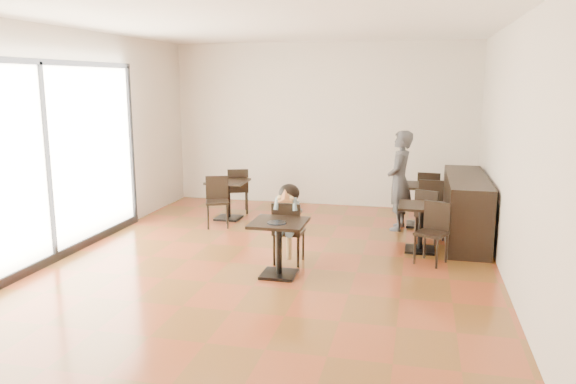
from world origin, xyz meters
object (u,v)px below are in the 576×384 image
(child_chair, at_px, (289,232))
(chair_mid_b, at_px, (431,234))
(chair_left_a, at_px, (238,190))
(chair_back_a, at_px, (429,195))
(cafe_table_mid, at_px, (421,228))
(chair_mid_a, at_px, (430,215))
(chair_back_b, at_px, (430,209))
(cafe_table_left, at_px, (228,200))
(cafe_table_back, at_px, (420,205))
(adult_patron, at_px, (400,181))
(child, at_px, (289,224))
(child_table, at_px, (279,249))
(chair_left_b, at_px, (217,202))

(child_chair, relative_size, chair_mid_b, 1.04)
(chair_left_a, distance_m, chair_back_a, 3.53)
(cafe_table_mid, xyz_separation_m, chair_mid_a, (0.14, 0.55, 0.07))
(chair_mid_a, bearing_deg, chair_back_a, -65.26)
(chair_mid_a, bearing_deg, chair_back_b, -64.34)
(chair_left_a, bearing_deg, chair_back_b, 145.92)
(chair_back_a, bearing_deg, chair_back_b, 95.36)
(cafe_table_left, height_order, chair_mid_b, chair_mid_b)
(cafe_table_left, xyz_separation_m, cafe_table_back, (3.37, 0.29, 0.01))
(chair_back_b, bearing_deg, cafe_table_mid, -92.67)
(adult_patron, distance_m, chair_back_a, 1.06)
(child_chair, relative_size, chair_left_a, 1.01)
(chair_back_b, bearing_deg, child, -129.37)
(child_table, relative_size, child_chair, 0.83)
(cafe_table_mid, bearing_deg, chair_left_b, 169.19)
(chair_mid_a, xyz_separation_m, chair_left_b, (-3.52, 0.10, 0.01))
(adult_patron, relative_size, chair_back_b, 1.90)
(chair_mid_b, xyz_separation_m, chair_left_b, (-3.52, 1.20, 0.01))
(chair_mid_a, bearing_deg, chair_mid_b, 114.41)
(cafe_table_mid, xyz_separation_m, cafe_table_left, (-3.38, 1.20, 0.01))
(adult_patron, xyz_separation_m, cafe_table_left, (-3.01, 0.01, -0.48))
(child_table, distance_m, child_chair, 0.55)
(child_chair, height_order, adult_patron, adult_patron)
(cafe_table_back, xyz_separation_m, chair_left_a, (-3.37, 0.26, 0.06))
(child_chair, distance_m, cafe_table_back, 3.01)
(chair_left_a, relative_size, chair_left_b, 1.00)
(cafe_table_back, distance_m, chair_back_a, 0.57)
(child_chair, relative_size, chair_left_b, 1.01)
(child, relative_size, chair_left_b, 1.28)
(chair_left_b, bearing_deg, cafe_table_left, 68.88)
(cafe_table_back, height_order, chair_back_a, chair_back_a)
(chair_mid_b, relative_size, chair_back_b, 0.96)
(child, bearing_deg, cafe_table_mid, 28.85)
(cafe_table_back, xyz_separation_m, chair_back_a, (0.15, 0.55, 0.07))
(cafe_table_back, xyz_separation_m, chair_left_b, (-3.37, -0.84, 0.06))
(cafe_table_back, bearing_deg, cafe_table_left, -175.05)
(child, distance_m, chair_left_a, 3.17)
(child_chair, height_order, cafe_table_back, child_chair)
(chair_mid_b, bearing_deg, child, -143.21)
(chair_back_a, bearing_deg, cafe_table_back, 80.40)
(adult_patron, height_order, cafe_table_left, adult_patron)
(cafe_table_back, bearing_deg, child_table, -120.06)
(chair_back_a, bearing_deg, child_chair, 63.24)
(child_table, xyz_separation_m, child_chair, (-0.00, 0.55, 0.07))
(child, bearing_deg, child_chair, 0.00)
(cafe_table_mid, relative_size, chair_back_b, 0.80)
(chair_left_a, relative_size, chair_back_a, 0.98)
(child, xyz_separation_m, chair_mid_a, (1.89, 1.52, -0.13))
(cafe_table_left, height_order, chair_back_a, chair_back_a)
(chair_mid_a, xyz_separation_m, chair_back_a, (-0.01, 1.49, 0.02))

